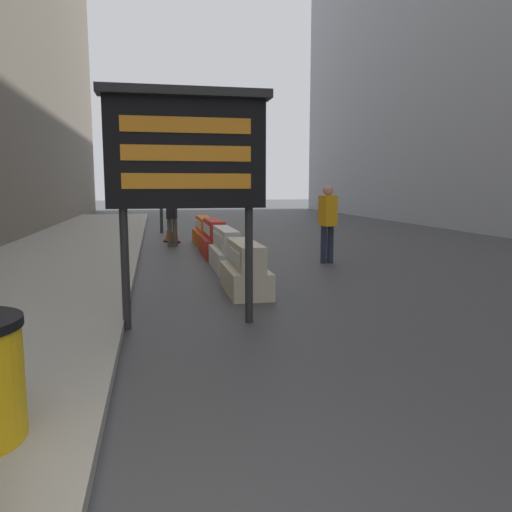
{
  "coord_description": "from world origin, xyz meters",
  "views": [
    {
      "loc": [
        0.4,
        -1.69,
        1.73
      ],
      "look_at": [
        2.56,
        8.95,
        0.2
      ],
      "focal_mm": 35.0,
      "sensor_mm": 36.0,
      "label": 1
    }
  ],
  "objects": [
    {
      "name": "traffic_cone_mid",
      "position": [
        0.95,
        13.7,
        0.32
      ],
      "size": [
        0.37,
        0.37,
        0.66
      ],
      "color": "black",
      "rests_on": "ground_plane"
    },
    {
      "name": "traffic_cone_near",
      "position": [
        0.83,
        14.07,
        0.34
      ],
      "size": [
        0.38,
        0.38,
        0.69
      ],
      "color": "black",
      "rests_on": "ground_plane"
    },
    {
      "name": "jersey_barrier_orange_far",
      "position": [
        1.82,
        13.02,
        0.36
      ],
      "size": [
        0.57,
        2.15,
        0.82
      ],
      "color": "orange",
      "rests_on": "ground_plane"
    },
    {
      "name": "jersey_barrier_white",
      "position": [
        1.82,
        8.47,
        0.38
      ],
      "size": [
        0.52,
        1.85,
        0.86
      ],
      "color": "silver",
      "rests_on": "ground_plane"
    },
    {
      "name": "jersey_barrier_cream",
      "position": [
        1.82,
        6.22,
        0.36
      ],
      "size": [
        0.63,
        1.62,
        0.83
      ],
      "color": "beige",
      "rests_on": "ground_plane"
    },
    {
      "name": "pedestrian_worker",
      "position": [
        0.87,
        12.69,
        0.99
      ],
      "size": [
        0.33,
        0.47,
        1.67
      ],
      "rotation": [
        0.0,
        0.0,
        1.41
      ],
      "color": "#514C42",
      "rests_on": "ground_plane"
    },
    {
      "name": "pedestrian_passerby",
      "position": [
        4.18,
        8.9,
        1.03
      ],
      "size": [
        0.3,
        0.47,
        1.75
      ],
      "rotation": [
        0.0,
        0.0,
        1.63
      ],
      "color": "#23283D",
      "rests_on": "ground_plane"
    },
    {
      "name": "jersey_barrier_red_striped",
      "position": [
        1.82,
        10.56,
        0.4
      ],
      "size": [
        0.59,
        1.77,
        0.9
      ],
      "color": "red",
      "rests_on": "ground_plane"
    },
    {
      "name": "message_board",
      "position": [
        0.79,
        4.39,
        2.12
      ],
      "size": [
        2.01,
        0.36,
        2.85
      ],
      "color": "#28282B",
      "rests_on": "ground_plane"
    },
    {
      "name": "traffic_light_near_curb",
      "position": [
        0.63,
        16.87,
        2.69
      ],
      "size": [
        0.28,
        0.45,
        3.71
      ],
      "color": "#2D2D30",
      "rests_on": "ground_plane"
    }
  ]
}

